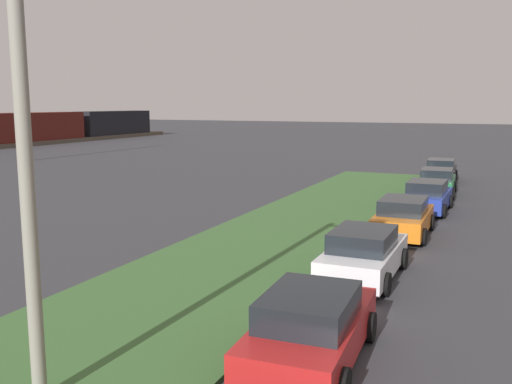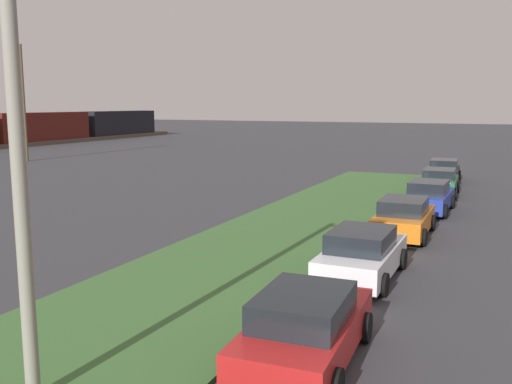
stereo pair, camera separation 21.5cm
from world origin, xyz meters
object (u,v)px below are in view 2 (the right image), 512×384
(parked_car_blue, at_px, (429,197))
(distant_utility_pole, at_px, (23,103))
(parked_car_red, at_px, (305,328))
(parked_car_orange, at_px, (404,218))
(parked_car_white, at_px, (362,254))
(parked_car_black, at_px, (444,171))
(parked_car_green, at_px, (439,182))
(streetlight, at_px, (31,144))

(parked_car_blue, xyz_separation_m, distant_utility_pole, (9.75, 35.34, 4.28))
(parked_car_red, xyz_separation_m, parked_car_orange, (11.59, 0.14, 0.00))
(parked_car_white, bearing_deg, parked_car_black, 0.59)
(parked_car_white, distance_m, parked_car_green, 16.52)
(parked_car_green, relative_size, distant_utility_pole, 0.44)
(parked_car_red, height_order, parked_car_green, same)
(parked_car_orange, bearing_deg, distant_utility_pole, 65.95)
(distant_utility_pole, bearing_deg, parked_car_green, -97.22)
(parked_car_green, bearing_deg, parked_car_blue, 179.17)
(parked_car_green, xyz_separation_m, distant_utility_pole, (4.46, 35.20, 4.28))
(parked_car_blue, bearing_deg, parked_car_black, 3.74)
(parked_car_red, xyz_separation_m, parked_car_white, (5.75, 0.30, 0.00))
(parked_car_green, height_order, distant_utility_pole, distant_utility_pole)
(parked_car_green, distance_m, parked_car_black, 5.67)
(parked_car_red, distance_m, streetlight, 5.99)
(parked_car_green, height_order, parked_car_black, same)
(parked_car_red, relative_size, parked_car_green, 1.00)
(parked_car_white, distance_m, parked_car_black, 22.18)
(parked_car_green, relative_size, streetlight, 0.58)
(parked_car_orange, distance_m, streetlight, 15.77)
(parked_car_blue, xyz_separation_m, parked_car_black, (10.95, 0.50, 0.00))
(parked_car_red, relative_size, distant_utility_pole, 0.44)
(parked_car_red, height_order, streetlight, streetlight)
(parked_car_red, height_order, parked_car_orange, same)
(streetlight, bearing_deg, parked_car_green, -7.09)
(parked_car_white, height_order, parked_car_black, same)
(parked_car_blue, height_order, parked_car_green, same)
(parked_car_red, height_order, parked_car_blue, same)
(parked_car_blue, bearing_deg, parked_car_orange, 178.83)
(parked_car_green, xyz_separation_m, parked_car_black, (5.66, 0.36, 0.00))
(streetlight, bearing_deg, parked_car_orange, -11.76)
(parked_car_blue, distance_m, distant_utility_pole, 36.91)
(parked_car_white, xyz_separation_m, parked_car_black, (22.18, 0.12, 0.00))
(distant_utility_pole, bearing_deg, parked_car_orange, -113.31)
(parked_car_green, relative_size, parked_car_black, 1.00)
(streetlight, height_order, distant_utility_pole, distant_utility_pole)
(parked_car_green, bearing_deg, distant_utility_pole, 80.40)
(parked_car_blue, distance_m, parked_car_black, 10.96)
(parked_car_orange, height_order, parked_car_green, same)
(parked_car_orange, relative_size, distant_utility_pole, 0.43)
(parked_car_black, bearing_deg, parked_car_red, 178.19)
(parked_car_orange, bearing_deg, parked_car_green, -1.11)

